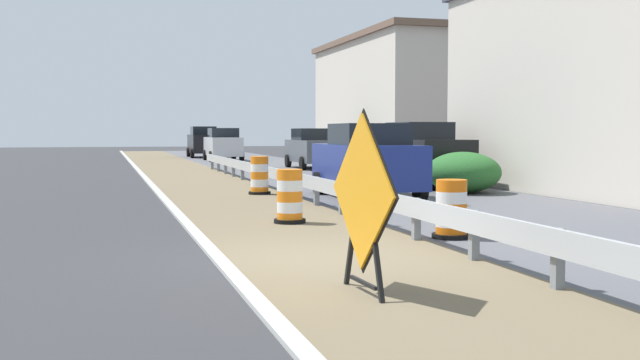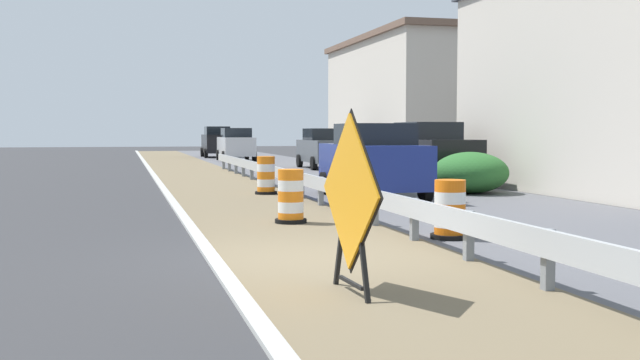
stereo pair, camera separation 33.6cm
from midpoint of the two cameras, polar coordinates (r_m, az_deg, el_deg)
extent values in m
plane|color=#333335|center=(10.75, -0.13, -5.95)|extent=(160.00, 160.00, 0.00)
cube|color=#706047|center=(10.90, 2.72, -5.80)|extent=(3.51, 120.00, 0.01)
cube|color=#ADADA8|center=(10.50, -7.05, -6.18)|extent=(0.20, 120.00, 0.11)
cube|color=#ADB2B7|center=(10.69, 11.67, -3.10)|extent=(0.08, 54.67, 0.32)
cube|color=slate|center=(9.01, 17.86, -5.75)|extent=(0.12, 0.12, 0.70)
cube|color=slate|center=(10.76, 12.04, -4.14)|extent=(0.12, 0.12, 0.70)
cube|color=slate|center=(12.58, 7.89, -2.96)|extent=(0.12, 0.12, 0.70)
cube|color=slate|center=(14.46, 4.81, -2.07)|extent=(0.12, 0.12, 0.70)
cube|color=slate|center=(16.38, 2.45, -1.39)|extent=(0.12, 0.12, 0.70)
cube|color=slate|center=(18.31, 0.59, -0.85)|extent=(0.12, 0.12, 0.70)
cube|color=slate|center=(20.27, -0.92, -0.41)|extent=(0.12, 0.12, 0.70)
cube|color=slate|center=(22.24, -2.16, -0.05)|extent=(0.12, 0.12, 0.70)
cube|color=slate|center=(24.21, -3.20, 0.26)|extent=(0.12, 0.12, 0.70)
cube|color=slate|center=(26.20, -4.08, 0.51)|extent=(0.12, 0.12, 0.70)
cube|color=slate|center=(28.19, -4.83, 0.73)|extent=(0.12, 0.12, 0.70)
cube|color=slate|center=(30.18, -5.49, 0.93)|extent=(0.12, 0.12, 0.70)
cube|color=slate|center=(32.18, -6.07, 1.09)|extent=(0.12, 0.12, 0.70)
cube|color=slate|center=(34.18, -6.57, 1.24)|extent=(0.12, 0.12, 0.70)
cube|color=slate|center=(36.19, -7.03, 1.37)|extent=(0.12, 0.12, 0.70)
cube|color=black|center=(8.09, 4.42, -5.40)|extent=(0.07, 0.39, 1.06)
cube|color=black|center=(8.73, 2.68, -4.72)|extent=(0.07, 0.39, 1.06)
cube|color=black|center=(8.48, 3.50, -7.74)|extent=(0.08, 0.72, 0.04)
cube|color=orange|center=(8.33, 3.40, -0.88)|extent=(0.13, 1.72, 1.72)
cube|color=black|center=(8.34, 3.52, -0.87)|extent=(0.11, 1.83, 1.83)
cylinder|color=orange|center=(12.91, 10.50, -3.94)|extent=(0.52, 0.52, 0.20)
cylinder|color=white|center=(12.88, 10.51, -3.07)|extent=(0.52, 0.52, 0.20)
cylinder|color=orange|center=(12.86, 10.52, -2.19)|extent=(0.52, 0.52, 0.20)
cylinder|color=white|center=(12.84, 10.53, -1.31)|extent=(0.52, 0.52, 0.20)
cylinder|color=orange|center=(12.83, 10.54, -0.43)|extent=(0.52, 0.52, 0.20)
cylinder|color=black|center=(12.91, 10.49, -4.20)|extent=(0.65, 0.65, 0.08)
cylinder|color=orange|center=(14.86, -1.57, -2.86)|extent=(0.50, 0.50, 0.21)
cylinder|color=white|center=(14.83, -1.57, -2.04)|extent=(0.50, 0.50, 0.21)
cylinder|color=orange|center=(14.81, -1.57, -1.23)|extent=(0.50, 0.50, 0.21)
cylinder|color=white|center=(14.80, -1.57, -0.41)|extent=(0.50, 0.50, 0.21)
cylinder|color=orange|center=(14.78, -1.58, 0.41)|extent=(0.50, 0.50, 0.21)
cylinder|color=black|center=(14.86, -1.57, -3.11)|extent=(0.63, 0.63, 0.08)
cylinder|color=orange|center=(21.67, -3.65, -0.79)|extent=(0.51, 0.51, 0.22)
cylinder|color=white|center=(21.65, -3.65, -0.22)|extent=(0.51, 0.51, 0.22)
cylinder|color=orange|center=(21.64, -3.65, 0.36)|extent=(0.51, 0.51, 0.22)
cylinder|color=white|center=(21.63, -3.66, 0.93)|extent=(0.51, 0.51, 0.22)
cylinder|color=orange|center=(21.62, -3.66, 1.51)|extent=(0.51, 0.51, 0.22)
cylinder|color=black|center=(21.67, -3.65, -0.97)|extent=(0.63, 0.63, 0.08)
cube|color=black|center=(52.87, -7.61, 2.74)|extent=(1.83, 4.37, 1.25)
cube|color=black|center=(52.69, -7.60, 3.72)|extent=(1.62, 2.02, 0.56)
cylinder|color=black|center=(54.23, -8.70, 2.09)|extent=(0.23, 0.64, 0.64)
cylinder|color=black|center=(54.41, -6.85, 2.11)|extent=(0.23, 0.64, 0.64)
cylinder|color=black|center=(51.37, -8.41, 2.01)|extent=(0.23, 0.64, 0.64)
cylinder|color=black|center=(51.57, -6.46, 2.03)|extent=(0.23, 0.64, 0.64)
cube|color=#4C5156|center=(36.57, 0.65, 2.21)|extent=(1.92, 4.62, 1.06)
cube|color=black|center=(36.74, 0.58, 3.47)|extent=(1.70, 2.13, 0.56)
cylinder|color=black|center=(35.38, 2.73, 1.30)|extent=(0.23, 0.64, 0.64)
cylinder|color=black|center=(34.89, -0.20, 1.27)|extent=(0.23, 0.64, 0.64)
cylinder|color=black|center=(38.30, 1.42, 1.48)|extent=(0.23, 0.64, 0.64)
cylinder|color=black|center=(37.84, -1.30, 1.46)|extent=(0.23, 0.64, 0.64)
cube|color=silver|center=(46.37, -6.17, 2.54)|extent=(1.88, 4.72, 1.11)
cube|color=black|center=(46.17, -6.15, 3.57)|extent=(1.66, 2.19, 0.56)
cylinder|color=black|center=(47.81, -7.48, 1.89)|extent=(0.23, 0.64, 0.64)
cylinder|color=black|center=(48.04, -5.34, 1.92)|extent=(0.23, 0.64, 0.64)
cylinder|color=black|center=(44.73, -7.05, 1.77)|extent=(0.23, 0.64, 0.64)
cylinder|color=black|center=(44.98, -4.76, 1.80)|extent=(0.23, 0.64, 0.64)
cube|color=black|center=(25.32, 8.65, 1.69)|extent=(1.83, 4.67, 1.22)
cube|color=black|center=(25.48, 8.50, 3.70)|extent=(1.63, 2.15, 0.56)
cylinder|color=black|center=(24.33, 12.00, 0.13)|extent=(0.22, 0.64, 0.64)
cylinder|color=black|center=(23.59, 8.08, 0.06)|extent=(0.22, 0.64, 0.64)
cylinder|color=black|center=(27.11, 9.12, 0.52)|extent=(0.22, 0.64, 0.64)
cylinder|color=black|center=(26.45, 5.54, 0.47)|extent=(0.22, 0.64, 0.64)
cube|color=navy|center=(20.37, 4.43, 1.11)|extent=(2.01, 4.59, 1.13)
cube|color=black|center=(20.18, 4.60, 3.48)|extent=(1.76, 2.13, 0.56)
cylinder|color=black|center=(21.58, 0.82, -0.24)|extent=(0.24, 0.65, 0.64)
cylinder|color=black|center=(22.12, 5.59, -0.16)|extent=(0.24, 0.65, 0.64)
cylinder|color=black|center=(18.70, 3.05, -0.85)|extent=(0.24, 0.65, 0.64)
cylinder|color=black|center=(19.32, 8.46, -0.74)|extent=(0.24, 0.65, 0.64)
cube|color=beige|center=(41.46, 9.25, 5.64)|extent=(8.93, 13.01, 6.48)
cube|color=brown|center=(41.71, 9.30, 10.29)|extent=(9.28, 13.53, 0.30)
cylinder|color=brown|center=(25.28, 14.41, 8.78)|extent=(0.24, 0.24, 8.18)
ellipsoid|color=#286028|center=(22.41, 11.72, 0.55)|extent=(2.20, 2.20, 1.20)
camera|label=1|loc=(0.17, -89.31, 0.04)|focal=42.40mm
camera|label=2|loc=(0.17, 90.69, -0.04)|focal=42.40mm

